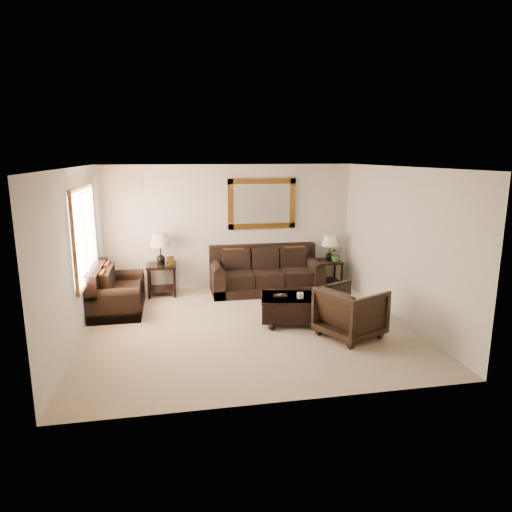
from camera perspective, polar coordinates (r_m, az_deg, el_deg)
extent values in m
cube|color=gray|center=(7.96, -1.11, -8.81)|extent=(5.50, 5.00, 0.01)
cube|color=white|center=(7.41, -1.20, 11.01)|extent=(5.50, 5.00, 0.01)
cube|color=beige|center=(10.01, -3.53, 3.62)|extent=(5.50, 0.01, 2.70)
cube|color=beige|center=(5.20, 3.43, -4.79)|extent=(5.50, 0.01, 2.70)
cube|color=beige|center=(7.63, -21.98, -0.09)|extent=(0.01, 5.00, 2.70)
cube|color=beige|center=(8.46, 17.54, 1.42)|extent=(0.01, 5.00, 2.70)
cube|color=white|center=(8.46, -20.85, 2.55)|extent=(0.01, 1.80, 1.50)
cube|color=brown|center=(8.36, -21.03, 7.90)|extent=(0.06, 1.96, 0.08)
cube|color=brown|center=(8.61, -20.22, -2.62)|extent=(0.06, 1.96, 0.08)
cube|color=brown|center=(7.54, -21.79, 1.35)|extent=(0.06, 0.08, 1.50)
cube|color=brown|center=(9.37, -19.67, 3.54)|extent=(0.06, 0.08, 1.50)
cube|color=brown|center=(8.45, -20.62, 2.56)|extent=(0.05, 0.05, 1.50)
cube|color=#552911|center=(10.03, 0.75, 6.54)|extent=(1.50, 0.06, 1.10)
cube|color=white|center=(10.04, 0.73, 6.55)|extent=(1.26, 0.01, 0.86)
cube|color=#999999|center=(9.83, -14.79, 8.94)|extent=(0.25, 0.02, 0.18)
cube|color=black|center=(9.89, 1.29, -3.91)|extent=(2.36, 1.02, 0.19)
cube|color=black|center=(10.11, 0.84, 0.12)|extent=(2.36, 0.24, 0.48)
cube|color=black|center=(9.70, -2.32, -2.77)|extent=(0.60, 0.84, 0.29)
cube|color=black|center=(9.81, 1.32, -2.59)|extent=(0.60, 0.84, 0.29)
cube|color=black|center=(9.95, 4.87, -2.41)|extent=(0.60, 0.84, 0.29)
cube|color=black|center=(9.68, -4.88, -3.16)|extent=(0.24, 1.02, 0.57)
cylinder|color=black|center=(9.61, -4.91, -1.53)|extent=(0.24, 1.00, 0.24)
cube|color=black|center=(10.11, 7.20, -2.55)|extent=(0.24, 1.02, 0.57)
cylinder|color=black|center=(10.04, 7.24, -0.98)|extent=(0.24, 1.00, 0.24)
cube|color=#6A2F0D|center=(9.81, -2.86, -0.32)|extent=(0.45, 0.20, 0.46)
cube|color=#6A2F0D|center=(10.08, 4.90, 0.01)|extent=(0.45, 0.20, 0.46)
cube|color=black|center=(9.12, -16.81, -5.97)|extent=(0.92, 1.55, 0.17)
cube|color=black|center=(9.01, -19.28, -2.59)|extent=(0.21, 1.55, 0.44)
cube|color=black|center=(8.78, -16.96, -5.19)|extent=(0.76, 0.54, 0.26)
cube|color=black|center=(9.32, -16.60, -4.15)|extent=(0.76, 0.54, 0.26)
cube|color=black|center=(8.43, -17.34, -6.30)|extent=(0.92, 0.21, 0.51)
cylinder|color=black|center=(8.35, -17.46, -4.62)|extent=(0.90, 0.21, 0.21)
cube|color=black|center=(9.71, -16.48, -3.78)|extent=(0.92, 0.21, 0.51)
cylinder|color=black|center=(9.64, -16.57, -2.31)|extent=(0.90, 0.21, 0.21)
cube|color=#6A2F0D|center=(8.67, -18.42, -3.14)|extent=(0.18, 0.41, 0.42)
cube|color=#6A2F0D|center=(9.30, -17.90, -2.06)|extent=(0.18, 0.41, 0.42)
cube|color=black|center=(9.74, -11.77, -1.18)|extent=(0.61, 0.61, 0.06)
cube|color=black|center=(9.87, -11.64, -4.01)|extent=(0.52, 0.52, 0.03)
cylinder|color=black|center=(9.58, -13.25, -3.52)|extent=(0.06, 0.06, 0.61)
cylinder|color=black|center=(9.57, -10.15, -3.40)|extent=(0.06, 0.06, 0.61)
cylinder|color=black|center=(10.08, -13.13, -2.72)|extent=(0.06, 0.06, 0.61)
cylinder|color=black|center=(10.07, -10.19, -2.60)|extent=(0.06, 0.06, 0.61)
sphere|color=black|center=(9.71, -11.80, -0.39)|extent=(0.19, 0.19, 0.19)
cylinder|color=black|center=(9.66, -11.86, 0.76)|extent=(0.03, 0.03, 0.40)
cone|color=tan|center=(9.62, -11.91, 2.05)|extent=(0.42, 0.42, 0.29)
cube|color=#552911|center=(9.60, -10.63, -0.58)|extent=(0.17, 0.11, 0.19)
cube|color=black|center=(10.39, 9.12, -0.68)|extent=(0.53, 0.53, 0.05)
cube|color=black|center=(10.49, 9.04, -3.00)|extent=(0.45, 0.45, 0.03)
cylinder|color=black|center=(10.18, 8.30, -2.59)|extent=(0.05, 0.05, 0.53)
cylinder|color=black|center=(10.33, 10.67, -2.46)|extent=(0.05, 0.05, 0.53)
cylinder|color=black|center=(10.59, 7.51, -1.97)|extent=(0.05, 0.05, 0.53)
cylinder|color=black|center=(10.74, 9.80, -1.85)|extent=(0.05, 0.05, 0.53)
sphere|color=black|center=(10.36, 9.15, -0.03)|extent=(0.16, 0.16, 0.16)
cylinder|color=black|center=(10.33, 9.18, 0.90)|extent=(0.02, 0.02, 0.35)
cone|color=tan|center=(10.29, 9.22, 1.95)|extent=(0.36, 0.36, 0.25)
sphere|color=black|center=(7.79, 2.01, -8.89)|extent=(0.13, 0.13, 0.13)
sphere|color=black|center=(8.12, 10.16, -8.20)|extent=(0.13, 0.13, 0.13)
sphere|color=black|center=(8.28, 1.20, -7.57)|extent=(0.13, 0.13, 0.13)
sphere|color=black|center=(8.58, 8.90, -6.99)|extent=(0.13, 0.13, 0.13)
cube|color=black|center=(8.09, 5.66, -6.36)|extent=(1.50, 1.00, 0.39)
cube|color=black|center=(8.04, 5.69, -5.20)|extent=(1.53, 1.02, 0.04)
cube|color=black|center=(7.98, 3.02, -5.00)|extent=(0.26, 0.20, 0.03)
cube|color=black|center=(8.07, 7.98, -4.93)|extent=(0.24, 0.19, 0.03)
cube|color=white|center=(7.91, 5.55, -4.94)|extent=(0.10, 0.07, 0.11)
imported|color=black|center=(7.55, 11.77, -6.60)|extent=(1.14, 1.16, 0.91)
imported|color=#26521C|center=(10.30, 9.93, 0.07)|extent=(0.36, 0.38, 0.26)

